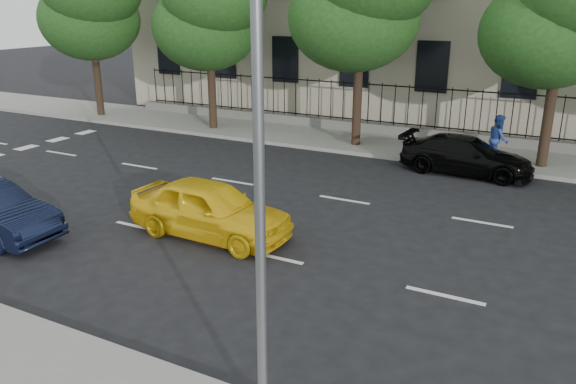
# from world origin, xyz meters

# --- Properties ---
(ground) EXTENTS (120.00, 120.00, 0.00)m
(ground) POSITION_xyz_m (0.00, 0.00, 0.00)
(ground) COLOR black
(ground) RESTS_ON ground
(far_sidewalk) EXTENTS (60.00, 4.00, 0.15)m
(far_sidewalk) POSITION_xyz_m (0.00, 14.00, 0.07)
(far_sidewalk) COLOR gray
(far_sidewalk) RESTS_ON ground
(lane_markings) EXTENTS (49.60, 4.62, 0.01)m
(lane_markings) POSITION_xyz_m (0.00, 4.75, 0.01)
(lane_markings) COLOR silver
(lane_markings) RESTS_ON ground
(iron_fence) EXTENTS (30.00, 0.50, 2.20)m
(iron_fence) POSITION_xyz_m (0.00, 15.70, 0.65)
(iron_fence) COLOR slate
(iron_fence) RESTS_ON far_sidewalk
(street_light) EXTENTS (0.25, 3.32, 8.05)m
(street_light) POSITION_xyz_m (2.50, -1.77, 5.15)
(street_light) COLOR slate
(street_light) RESTS_ON near_sidewalk
(yellow_taxi) EXTENTS (4.33, 1.85, 1.46)m
(yellow_taxi) POSITION_xyz_m (-2.00, 2.90, 0.73)
(yellow_taxi) COLOR yellow
(yellow_taxi) RESTS_ON ground
(black_sedan) EXTENTS (4.56, 2.06, 1.30)m
(black_sedan) POSITION_xyz_m (2.68, 11.50, 0.65)
(black_sedan) COLOR black
(black_sedan) RESTS_ON ground
(pedestrian_far) EXTENTS (0.85, 0.98, 1.73)m
(pedestrian_far) POSITION_xyz_m (3.49, 12.95, 1.02)
(pedestrian_far) COLOR navy
(pedestrian_far) RESTS_ON far_sidewalk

